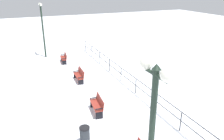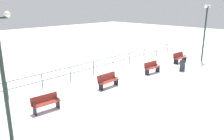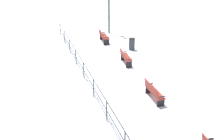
{
  "view_description": "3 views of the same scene",
  "coord_description": "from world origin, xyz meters",
  "px_view_note": "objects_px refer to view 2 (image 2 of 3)",
  "views": [
    {
      "loc": [
        3.71,
        12.78,
        6.71
      ],
      "look_at": [
        -2.33,
        -1.16,
        0.95
      ],
      "focal_mm": 36.44,
      "sensor_mm": 36.0,
      "label": 1
    },
    {
      "loc": [
        9.82,
        -12.41,
        5.36
      ],
      "look_at": [
        -1.37,
        -0.74,
        0.63
      ],
      "focal_mm": 36.43,
      "sensor_mm": 36.0,
      "label": 2
    },
    {
      "loc": [
        -5.99,
        -12.79,
        7.19
      ],
      "look_at": [
        -1.41,
        0.71,
        0.5
      ],
      "focal_mm": 42.93,
      "sensor_mm": 36.0,
      "label": 3
    }
  ],
  "objects_px": {
    "bench_nearest": "(46,103)",
    "bench_second": "(108,80)",
    "lamppost_near": "(2,66)",
    "bench_fourth": "(180,57)",
    "bench_third": "(152,67)",
    "lamppost_middle": "(206,24)",
    "trash_bin": "(182,66)"
  },
  "relations": [
    {
      "from": "bench_nearest",
      "to": "bench_second",
      "type": "relative_size",
      "value": 0.94
    },
    {
      "from": "lamppost_near",
      "to": "bench_fourth",
      "type": "bearing_deg",
      "value": 94.22
    },
    {
      "from": "bench_second",
      "to": "bench_third",
      "type": "xyz_separation_m",
      "value": [
        0.3,
        4.68,
        0.01
      ]
    },
    {
      "from": "bench_third",
      "to": "lamppost_near",
      "type": "bearing_deg",
      "value": -78.68
    },
    {
      "from": "bench_nearest",
      "to": "lamppost_near",
      "type": "distance_m",
      "value": 3.79
    },
    {
      "from": "bench_nearest",
      "to": "lamppost_middle",
      "type": "xyz_separation_m",
      "value": [
        1.31,
        16.24,
        3.12
      ]
    },
    {
      "from": "lamppost_near",
      "to": "trash_bin",
      "type": "bearing_deg",
      "value": 88.77
    },
    {
      "from": "trash_bin",
      "to": "bench_fourth",
      "type": "bearing_deg",
      "value": 122.63
    },
    {
      "from": "bench_fourth",
      "to": "lamppost_middle",
      "type": "xyz_separation_m",
      "value": [
        1.21,
        2.2,
        3.08
      ]
    },
    {
      "from": "lamppost_middle",
      "to": "bench_second",
      "type": "bearing_deg",
      "value": -97.07
    },
    {
      "from": "lamppost_middle",
      "to": "bench_fourth",
      "type": "bearing_deg",
      "value": -118.82
    },
    {
      "from": "lamppost_near",
      "to": "lamppost_middle",
      "type": "xyz_separation_m",
      "value": [
        -0.0,
        18.6,
        0.46
      ]
    },
    {
      "from": "bench_third",
      "to": "trash_bin",
      "type": "relative_size",
      "value": 1.71
    },
    {
      "from": "lamppost_near",
      "to": "lamppost_middle",
      "type": "distance_m",
      "value": 18.61
    },
    {
      "from": "bench_nearest",
      "to": "bench_third",
      "type": "xyz_separation_m",
      "value": [
        0.17,
        9.36,
        0.04
      ]
    },
    {
      "from": "bench_third",
      "to": "lamppost_near",
      "type": "distance_m",
      "value": 12.06
    },
    {
      "from": "bench_fourth",
      "to": "trash_bin",
      "type": "relative_size",
      "value": 1.82
    },
    {
      "from": "bench_second",
      "to": "bench_third",
      "type": "height_order",
      "value": "bench_third"
    },
    {
      "from": "bench_third",
      "to": "bench_second",
      "type": "bearing_deg",
      "value": -87.85
    },
    {
      "from": "lamppost_middle",
      "to": "trash_bin",
      "type": "relative_size",
      "value": 5.89
    },
    {
      "from": "bench_third",
      "to": "bench_fourth",
      "type": "relative_size",
      "value": 0.94
    },
    {
      "from": "bench_fourth",
      "to": "trash_bin",
      "type": "height_order",
      "value": "bench_fourth"
    },
    {
      "from": "bench_second",
      "to": "lamppost_near",
      "type": "bearing_deg",
      "value": -76.88
    },
    {
      "from": "bench_fourth",
      "to": "bench_third",
      "type": "bearing_deg",
      "value": -85.12
    },
    {
      "from": "bench_third",
      "to": "lamppost_middle",
      "type": "relative_size",
      "value": 0.29
    },
    {
      "from": "bench_fourth",
      "to": "lamppost_near",
      "type": "relative_size",
      "value": 0.32
    },
    {
      "from": "bench_nearest",
      "to": "trash_bin",
      "type": "distance_m",
      "value": 11.79
    },
    {
      "from": "bench_third",
      "to": "bench_fourth",
      "type": "distance_m",
      "value": 4.68
    },
    {
      "from": "bench_fourth",
      "to": "trash_bin",
      "type": "distance_m",
      "value": 2.8
    },
    {
      "from": "bench_second",
      "to": "lamppost_near",
      "type": "relative_size",
      "value": 0.31
    },
    {
      "from": "bench_fourth",
      "to": "bench_second",
      "type": "bearing_deg",
      "value": -87.4
    },
    {
      "from": "bench_second",
      "to": "bench_fourth",
      "type": "height_order",
      "value": "bench_fourth"
    }
  ]
}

